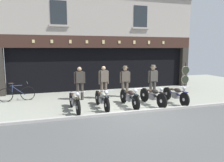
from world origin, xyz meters
The scene contains 15 objects.
ground centered at (0.00, -0.98, -0.04)m, with size 23.97×22.00×0.18m.
shop_facade centered at (0.00, 7.04, 1.65)m, with size 12.27×4.42×5.92m.
motorcycle_left centered at (-2.31, 1.05, 0.43)m, with size 0.62×2.10×0.93m.
motorcycle_center_left centered at (-1.13, 1.11, 0.42)m, with size 0.62×2.08×0.92m.
motorcycle_center centered at (0.10, 1.04, 0.43)m, with size 0.62×2.01×0.92m.
motorcycle_center_right centered at (1.22, 0.99, 0.43)m, with size 0.62×2.04×0.93m.
motorcycle_right centered at (2.41, 0.99, 0.42)m, with size 0.62×2.04×0.91m.
salesman_left centered at (-1.80, 2.96, 0.93)m, with size 0.56×0.26×1.67m.
shopkeeper_center centered at (-0.59, 2.89, 0.93)m, with size 0.55×0.28×1.68m.
salesman_right centered at (0.60, 2.94, 0.92)m, with size 0.56×0.34×1.66m.
assistant_far_right centered at (1.92, 2.34, 0.96)m, with size 0.56×0.34×1.72m.
tyre_sign_pole centered at (4.71, 3.48, 0.96)m, with size 0.51×0.06×1.71m.
advert_board_near centered at (-3.06, 5.40, 1.66)m, with size 0.72×0.03×0.94m.
advert_board_far centered at (-4.06, 5.40, 1.64)m, with size 0.71×0.03×1.07m.
leaning_bicycle centered at (-4.81, 3.65, 0.37)m, with size 1.69×0.50×0.94m.
Camera 1 is at (-3.38, -7.62, 2.54)m, focal length 34.56 mm.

